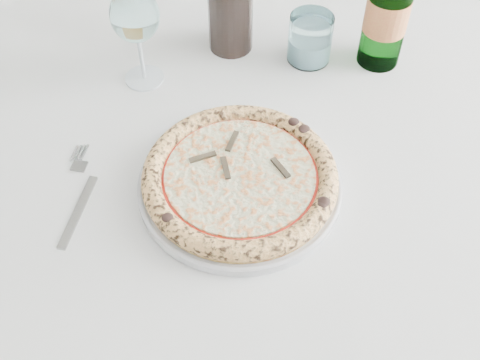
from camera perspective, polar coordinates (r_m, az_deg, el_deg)
The scene contains 7 objects.
dining_table at distance 1.00m, azimuth -0.87°, elevation 0.60°, with size 1.60×1.04×0.76m.
plate at distance 0.86m, azimuth -0.00°, elevation -0.47°, with size 0.29×0.29×0.02m.
pizza at distance 0.85m, azimuth -0.00°, elevation 0.27°, with size 0.28×0.28×0.03m.
fork at distance 0.89m, azimuth -15.07°, elevation -1.46°, with size 0.05×0.18×0.00m.
wine_glass at distance 0.97m, azimuth -9.93°, elevation 14.93°, with size 0.08×0.08×0.17m.
tumbler at distance 1.06m, azimuth 6.64°, elevation 12.94°, with size 0.07×0.07×0.08m.
beer_bottle at distance 1.03m, azimuth 13.95°, elevation 15.81°, with size 0.07×0.07×0.28m.
Camera 1 is at (0.15, -0.39, 1.43)m, focal length 45.00 mm.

